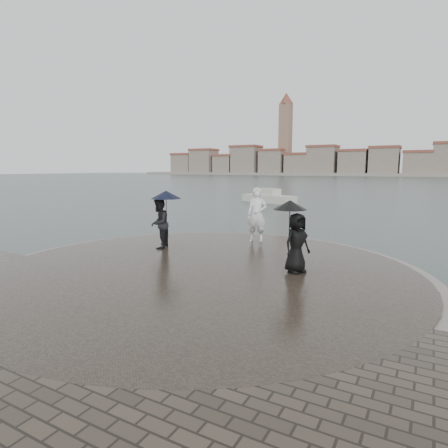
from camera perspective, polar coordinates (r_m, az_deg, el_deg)
The scene contains 7 objects.
ground at distance 8.28m, azimuth -16.89°, elevation -14.37°, with size 400.00×400.00×0.00m, color #2B3835.
kerb_ring at distance 10.79m, azimuth -3.38°, elevation -7.69°, with size 12.50×12.50×0.32m, color gray.
quay_tip at distance 10.78m, azimuth -3.38°, elevation -7.58°, with size 11.90×11.90×0.36m, color #2D261E.
statue at distance 14.38m, azimuth 5.05°, elevation 1.41°, with size 0.76×0.50×2.08m, color white.
visitor_left at distance 13.28m, azimuth -9.60°, elevation 1.13°, with size 1.25×1.16×2.04m.
visitor_right at distance 10.27m, azimuth 10.76°, elevation -1.38°, with size 1.13×1.04×1.95m.
far_skyline at distance 166.39m, azimuth 25.23°, elevation 8.53°, with size 260.00×20.00×37.00m.
Camera 1 is at (5.57, -5.24, 3.16)m, focal length 30.00 mm.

